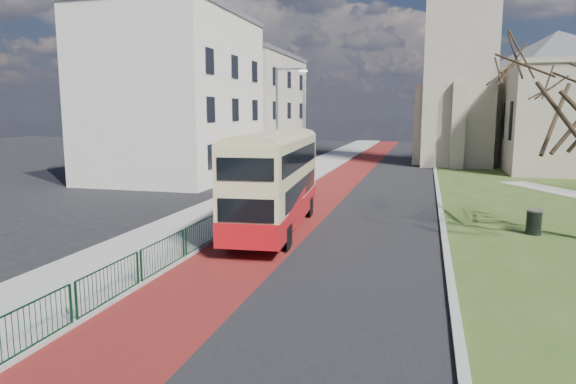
% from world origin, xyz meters
% --- Properties ---
extents(ground, '(160.00, 160.00, 0.00)m').
position_xyz_m(ground, '(0.00, 0.00, 0.00)').
color(ground, black).
rests_on(ground, ground).
extents(road_carriageway, '(9.00, 120.00, 0.01)m').
position_xyz_m(road_carriageway, '(1.50, 20.00, 0.01)').
color(road_carriageway, black).
rests_on(road_carriageway, ground).
extents(bus_lane, '(3.40, 120.00, 0.01)m').
position_xyz_m(bus_lane, '(-1.20, 20.00, 0.01)').
color(bus_lane, '#591414').
rests_on(bus_lane, ground).
extents(pavement_west, '(4.00, 120.00, 0.12)m').
position_xyz_m(pavement_west, '(-5.00, 20.00, 0.06)').
color(pavement_west, gray).
rests_on(pavement_west, ground).
extents(kerb_west, '(0.25, 120.00, 0.13)m').
position_xyz_m(kerb_west, '(-3.00, 20.00, 0.07)').
color(kerb_west, '#999993').
rests_on(kerb_west, ground).
extents(kerb_east, '(0.25, 80.00, 0.13)m').
position_xyz_m(kerb_east, '(6.10, 22.00, 0.07)').
color(kerb_east, '#999993').
rests_on(kerb_east, ground).
extents(pedestrian_railing, '(0.07, 24.00, 1.12)m').
position_xyz_m(pedestrian_railing, '(-2.95, 4.00, 0.55)').
color(pedestrian_railing, '#0B311B').
rests_on(pedestrian_railing, ground).
extents(gothic_church, '(16.38, 18.00, 40.00)m').
position_xyz_m(gothic_church, '(12.56, 38.00, 13.13)').
color(gothic_church, '#9E9280').
rests_on(gothic_church, ground).
extents(street_block_near, '(10.30, 14.30, 13.00)m').
position_xyz_m(street_block_near, '(-14.00, 22.00, 6.51)').
color(street_block_near, silver).
rests_on(street_block_near, ground).
extents(street_block_far, '(10.30, 16.30, 11.50)m').
position_xyz_m(street_block_far, '(-14.00, 38.00, 5.76)').
color(street_block_far, '#B8AC9B').
rests_on(street_block_far, ground).
extents(streetlamp, '(2.13, 0.18, 8.00)m').
position_xyz_m(streetlamp, '(-4.35, 18.00, 4.59)').
color(streetlamp, gray).
rests_on(streetlamp, pavement_west).
extents(bus, '(3.23, 10.31, 4.24)m').
position_xyz_m(bus, '(-1.11, 6.06, 2.42)').
color(bus, '#B21016').
rests_on(bus, ground).
extents(litter_bin, '(0.84, 0.84, 1.07)m').
position_xyz_m(litter_bin, '(9.79, 8.12, 0.58)').
color(litter_bin, black).
rests_on(litter_bin, grass_green).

